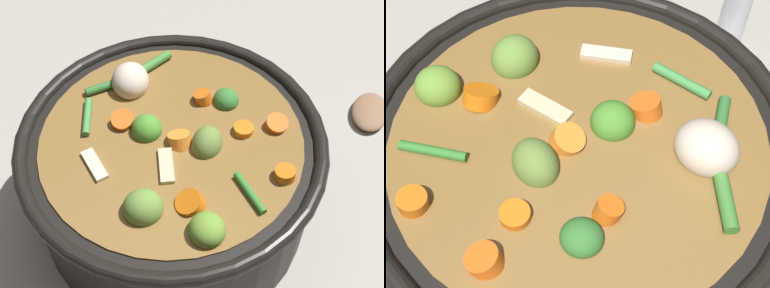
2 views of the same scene
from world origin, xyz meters
The scene contains 3 objects.
ground_plane centered at (0.00, 0.00, 0.00)m, with size 1.10×1.10×0.00m, color #9E998E.
cooking_pot centered at (0.00, 0.00, 0.07)m, with size 0.33×0.33×0.16m.
salt_shaker centered at (0.26, 0.13, 0.05)m, with size 0.03×0.03×0.10m.
Camera 2 is at (-0.11, -0.21, 0.48)m, focal length 53.51 mm.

